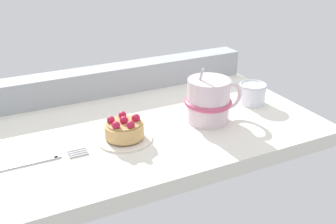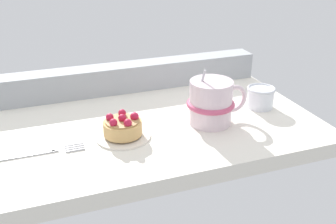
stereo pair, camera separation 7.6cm
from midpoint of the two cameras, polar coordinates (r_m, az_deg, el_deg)
ground_plane at (r=82.69cm, az=0.24°, el=-2.18°), size 67.76×42.81×3.14cm
window_rail_back at (r=96.89cm, az=-3.52°, el=5.11°), size 66.40×5.81×6.54cm
dessert_plate at (r=75.21cm, az=-3.71°, el=-3.53°), size 10.62×10.62×0.77cm
raspberry_tart at (r=74.24cm, az=-3.75°, el=-2.13°), size 7.42×7.42×4.13cm
coffee_mug at (r=79.96cm, az=9.13°, el=1.35°), size 13.25×9.89×11.77cm
dessert_fork at (r=72.23cm, az=-15.44°, el=-5.84°), size 16.37×2.47×0.60cm
sugar_bowl at (r=90.23cm, az=15.77°, el=2.11°), size 6.30×6.30×4.74cm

